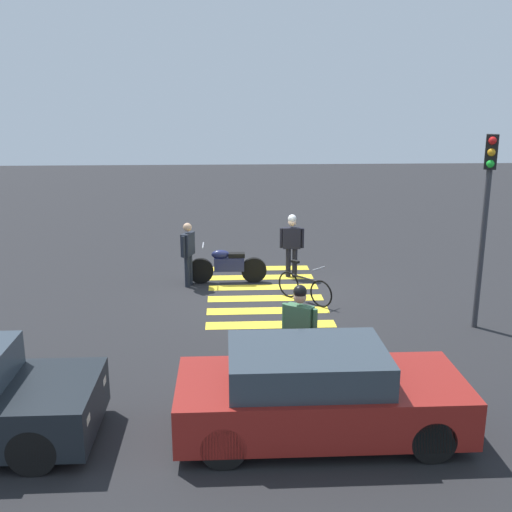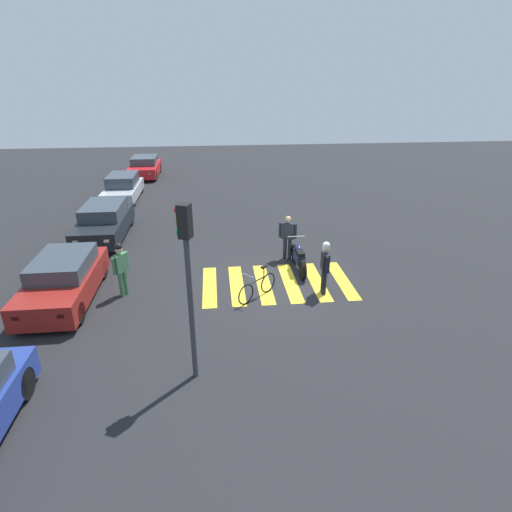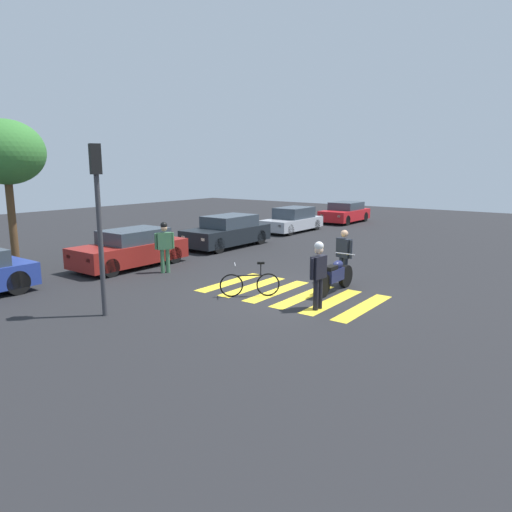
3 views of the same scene
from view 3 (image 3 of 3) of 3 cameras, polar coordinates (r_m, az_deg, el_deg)
ground_plane at (r=13.59m, az=4.21°, el=-4.60°), size 60.00×60.00×0.00m
police_motorcycle at (r=13.81m, az=9.54°, el=-2.45°), size 2.11×0.62×1.06m
leaning_bicycle at (r=13.18m, az=-0.72°, el=-3.39°), size 1.17×1.28×0.99m
officer_on_foot at (r=14.71m, az=10.63°, el=0.33°), size 0.35×0.65×1.70m
officer_by_motorcycle at (r=11.96m, az=7.61°, el=-1.78°), size 0.67×0.24×1.77m
pedestrian_bystander at (r=16.30m, az=-11.08°, el=1.50°), size 0.58×0.43×1.77m
crosswalk_stripes at (r=13.59m, az=4.21°, el=-4.58°), size 2.87×4.95×0.01m
car_maroon_wagon at (r=17.64m, az=-14.99°, el=0.83°), size 4.21×1.76×1.36m
car_black_suv at (r=21.38m, az=-3.49°, el=2.96°), size 4.40×1.79×1.42m
car_silver_sedan at (r=26.45m, az=4.47°, el=4.36°), size 4.14×1.70×1.35m
car_red_convertible at (r=31.21m, az=10.78°, el=5.20°), size 3.95×1.83×1.32m
traffic_light_pole at (r=11.72m, az=-18.70°, el=6.21°), size 0.31×0.36×4.13m
street_tree_mid at (r=18.84m, az=-28.18°, el=10.99°), size 2.65×2.65×5.23m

